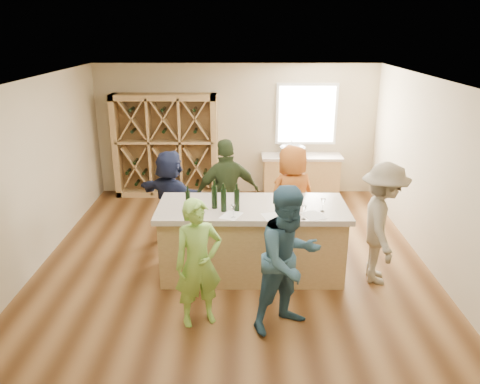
{
  "coord_description": "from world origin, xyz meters",
  "views": [
    {
      "loc": [
        0.13,
        -6.45,
        3.51
      ],
      "look_at": [
        0.1,
        0.2,
        1.15
      ],
      "focal_mm": 35.0,
      "sensor_mm": 36.0,
      "label": 1
    }
  ],
  "objects_px": {
    "wine_bottle_e": "(237,200)",
    "person_server": "(382,224)",
    "wine_bottle_a": "(188,200)",
    "person_far_mid": "(227,195)",
    "person_near_left": "(198,263)",
    "sink": "(292,151)",
    "wine_bottle_c": "(214,197)",
    "wine_rack": "(166,146)",
    "tasting_counter_base": "(252,242)",
    "wine_bottle_d": "(224,200)",
    "person_far_right": "(292,197)",
    "person_far_left": "(171,198)",
    "person_near_right": "(289,259)"
  },
  "relations": [
    {
      "from": "wine_bottle_e",
      "to": "person_server",
      "type": "relative_size",
      "value": 0.18
    },
    {
      "from": "wine_bottle_a",
      "to": "person_far_mid",
      "type": "xyz_separation_m",
      "value": [
        0.51,
        1.05,
        -0.29
      ]
    },
    {
      "from": "wine_bottle_e",
      "to": "person_near_left",
      "type": "relative_size",
      "value": 0.19
    },
    {
      "from": "sink",
      "to": "person_server",
      "type": "xyz_separation_m",
      "value": [
        0.91,
        -3.59,
        -0.13
      ]
    },
    {
      "from": "sink",
      "to": "wine_bottle_c",
      "type": "xyz_separation_m",
      "value": [
        -1.46,
        -3.48,
        0.23
      ]
    },
    {
      "from": "sink",
      "to": "wine_rack",
      "type": "bearing_deg",
      "value": 178.51
    },
    {
      "from": "wine_bottle_c",
      "to": "person_server",
      "type": "distance_m",
      "value": 2.4
    },
    {
      "from": "wine_rack",
      "to": "sink",
      "type": "relative_size",
      "value": 4.06
    },
    {
      "from": "person_near_left",
      "to": "person_server",
      "type": "relative_size",
      "value": 0.92
    },
    {
      "from": "wine_bottle_c",
      "to": "tasting_counter_base",
      "type": "bearing_deg",
      "value": 9.63
    },
    {
      "from": "wine_bottle_d",
      "to": "person_server",
      "type": "bearing_deg",
      "value": 0.34
    },
    {
      "from": "wine_rack",
      "to": "person_near_left",
      "type": "distance_m",
      "value": 4.84
    },
    {
      "from": "wine_bottle_d",
      "to": "wine_bottle_c",
      "type": "bearing_deg",
      "value": 138.87
    },
    {
      "from": "person_near_left",
      "to": "wine_rack",
      "type": "bearing_deg",
      "value": 81.21
    },
    {
      "from": "wine_bottle_a",
      "to": "person_far_mid",
      "type": "relative_size",
      "value": 0.15
    },
    {
      "from": "wine_bottle_a",
      "to": "person_far_mid",
      "type": "height_order",
      "value": "person_far_mid"
    },
    {
      "from": "person_far_right",
      "to": "person_far_left",
      "type": "bearing_deg",
      "value": -27.86
    },
    {
      "from": "tasting_counter_base",
      "to": "person_server",
      "type": "height_order",
      "value": "person_server"
    },
    {
      "from": "person_far_mid",
      "to": "person_far_right",
      "type": "relative_size",
      "value": 1.07
    },
    {
      "from": "wine_bottle_e",
      "to": "person_far_right",
      "type": "distance_m",
      "value": 1.48
    },
    {
      "from": "wine_bottle_a",
      "to": "wine_bottle_d",
      "type": "height_order",
      "value": "wine_bottle_d"
    },
    {
      "from": "wine_bottle_d",
      "to": "person_far_left",
      "type": "relative_size",
      "value": 0.2
    },
    {
      "from": "person_far_mid",
      "to": "wine_bottle_e",
      "type": "bearing_deg",
      "value": 83.1
    },
    {
      "from": "person_near_left",
      "to": "person_far_right",
      "type": "height_order",
      "value": "person_far_right"
    },
    {
      "from": "wine_rack",
      "to": "person_server",
      "type": "bearing_deg",
      "value": -45.39
    },
    {
      "from": "wine_bottle_a",
      "to": "person_far_right",
      "type": "relative_size",
      "value": 0.16
    },
    {
      "from": "person_near_left",
      "to": "person_far_left",
      "type": "relative_size",
      "value": 1.0
    },
    {
      "from": "wine_rack",
      "to": "wine_bottle_a",
      "type": "height_order",
      "value": "wine_rack"
    },
    {
      "from": "wine_rack",
      "to": "wine_bottle_c",
      "type": "distance_m",
      "value": 3.77
    },
    {
      "from": "wine_rack",
      "to": "tasting_counter_base",
      "type": "bearing_deg",
      "value": -62.8
    },
    {
      "from": "wine_bottle_a",
      "to": "wine_bottle_d",
      "type": "xyz_separation_m",
      "value": [
        0.5,
        -0.06,
        0.03
      ]
    },
    {
      "from": "wine_bottle_a",
      "to": "wine_bottle_c",
      "type": "relative_size",
      "value": 0.82
    },
    {
      "from": "person_far_mid",
      "to": "person_far_right",
      "type": "height_order",
      "value": "person_far_mid"
    },
    {
      "from": "person_near_right",
      "to": "person_far_mid",
      "type": "relative_size",
      "value": 0.99
    },
    {
      "from": "person_far_mid",
      "to": "person_far_left",
      "type": "height_order",
      "value": "person_far_mid"
    },
    {
      "from": "tasting_counter_base",
      "to": "wine_bottle_d",
      "type": "relative_size",
      "value": 7.95
    },
    {
      "from": "wine_bottle_c",
      "to": "wine_bottle_e",
      "type": "xyz_separation_m",
      "value": [
        0.32,
        -0.09,
        -0.01
      ]
    },
    {
      "from": "person_far_right",
      "to": "person_near_right",
      "type": "bearing_deg",
      "value": 58.81
    },
    {
      "from": "wine_bottle_d",
      "to": "person_server",
      "type": "distance_m",
      "value": 2.26
    },
    {
      "from": "person_near_right",
      "to": "person_far_right",
      "type": "xyz_separation_m",
      "value": [
        0.26,
        2.26,
        -0.05
      ]
    },
    {
      "from": "person_far_mid",
      "to": "wine_bottle_c",
      "type": "bearing_deg",
      "value": 65.7
    },
    {
      "from": "wine_rack",
      "to": "wine_bottle_a",
      "type": "relative_size",
      "value": 8.07
    },
    {
      "from": "person_near_left",
      "to": "person_far_mid",
      "type": "relative_size",
      "value": 0.88
    },
    {
      "from": "wine_bottle_c",
      "to": "person_near_left",
      "type": "distance_m",
      "value": 1.24
    },
    {
      "from": "person_far_right",
      "to": "wine_bottle_c",
      "type": "bearing_deg",
      "value": 15.66
    },
    {
      "from": "wine_bottle_e",
      "to": "tasting_counter_base",
      "type": "bearing_deg",
      "value": 40.11
    },
    {
      "from": "person_near_left",
      "to": "wine_bottle_a",
      "type": "bearing_deg",
      "value": 79.88
    },
    {
      "from": "wine_bottle_a",
      "to": "wine_bottle_c",
      "type": "height_order",
      "value": "wine_bottle_c"
    },
    {
      "from": "person_near_right",
      "to": "person_server",
      "type": "xyz_separation_m",
      "value": [
        1.42,
        1.13,
        -0.03
      ]
    },
    {
      "from": "tasting_counter_base",
      "to": "person_near_right",
      "type": "relative_size",
      "value": 1.42
    }
  ]
}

